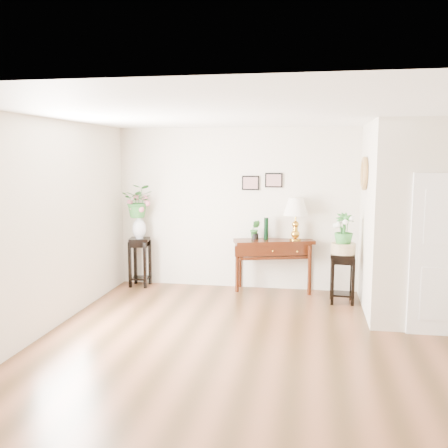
% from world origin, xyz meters
% --- Properties ---
extents(floor, '(6.00, 5.50, 0.02)m').
position_xyz_m(floor, '(0.00, 0.00, 0.00)').
color(floor, brown).
rests_on(floor, ground).
extents(ceiling, '(6.00, 5.50, 0.02)m').
position_xyz_m(ceiling, '(0.00, 0.00, 2.80)').
color(ceiling, white).
rests_on(ceiling, ground).
extents(wall_back, '(6.00, 0.02, 2.80)m').
position_xyz_m(wall_back, '(0.00, 2.75, 1.40)').
color(wall_back, beige).
rests_on(wall_back, ground).
extents(wall_front, '(6.00, 0.02, 2.80)m').
position_xyz_m(wall_front, '(0.00, -2.75, 1.40)').
color(wall_front, beige).
rests_on(wall_front, ground).
extents(wall_left, '(0.02, 5.50, 2.80)m').
position_xyz_m(wall_left, '(-3.00, 0.00, 1.40)').
color(wall_left, beige).
rests_on(wall_left, ground).
extents(partition, '(1.80, 1.95, 2.80)m').
position_xyz_m(partition, '(2.10, 1.77, 1.40)').
color(partition, beige).
rests_on(partition, floor).
extents(door, '(0.90, 0.05, 2.10)m').
position_xyz_m(door, '(2.10, 0.78, 1.05)').
color(door, white).
rests_on(door, floor).
extents(art_print_left, '(0.30, 0.02, 0.25)m').
position_xyz_m(art_print_left, '(-0.65, 2.73, 1.85)').
color(art_print_left, black).
rests_on(art_print_left, wall_back).
extents(art_print_right, '(0.30, 0.02, 0.25)m').
position_xyz_m(art_print_right, '(-0.25, 2.73, 1.90)').
color(art_print_right, black).
rests_on(art_print_right, wall_back).
extents(wall_ornament, '(0.07, 0.51, 0.51)m').
position_xyz_m(wall_ornament, '(1.16, 1.90, 2.05)').
color(wall_ornament, '#AF774C').
rests_on(wall_ornament, partition).
extents(console_table, '(1.41, 0.81, 0.89)m').
position_xyz_m(console_table, '(-0.22, 2.57, 0.45)').
color(console_table, '#3C1208').
rests_on(console_table, floor).
extents(table_lamp, '(0.53, 0.53, 0.73)m').
position_xyz_m(table_lamp, '(0.14, 2.57, 1.24)').
color(table_lamp, gold).
rests_on(table_lamp, console_table).
extents(green_vase, '(0.10, 0.10, 0.38)m').
position_xyz_m(green_vase, '(-0.36, 2.57, 1.06)').
color(green_vase, black).
rests_on(green_vase, console_table).
extents(potted_plant, '(0.17, 0.14, 0.31)m').
position_xyz_m(potted_plant, '(-0.55, 2.57, 1.05)').
color(potted_plant, '#2B6F2C').
rests_on(potted_plant, console_table).
extents(plant_stand_a, '(0.39, 0.39, 0.87)m').
position_xyz_m(plant_stand_a, '(-2.60, 2.50, 0.43)').
color(plant_stand_a, black).
rests_on(plant_stand_a, floor).
extents(porcelain_vase, '(0.24, 0.24, 0.42)m').
position_xyz_m(porcelain_vase, '(-2.60, 2.50, 1.09)').
color(porcelain_vase, silver).
rests_on(porcelain_vase, plant_stand_a).
extents(lily_arrangement, '(0.59, 0.53, 0.59)m').
position_xyz_m(lily_arrangement, '(-2.60, 2.50, 1.56)').
color(lily_arrangement, '#2B6F2C').
rests_on(lily_arrangement, porcelain_vase).
extents(plant_stand_b, '(0.40, 0.40, 0.79)m').
position_xyz_m(plant_stand_b, '(0.90, 2.06, 0.39)').
color(plant_stand_b, black).
rests_on(plant_stand_b, floor).
extents(ceramic_bowl, '(0.39, 0.39, 0.17)m').
position_xyz_m(ceramic_bowl, '(0.90, 2.06, 0.87)').
color(ceramic_bowl, '#C1B487').
rests_on(ceramic_bowl, plant_stand_b).
extents(narcissus, '(0.35, 0.35, 0.52)m').
position_xyz_m(narcissus, '(0.90, 2.06, 1.17)').
color(narcissus, '#2B6F2C').
rests_on(narcissus, ceramic_bowl).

